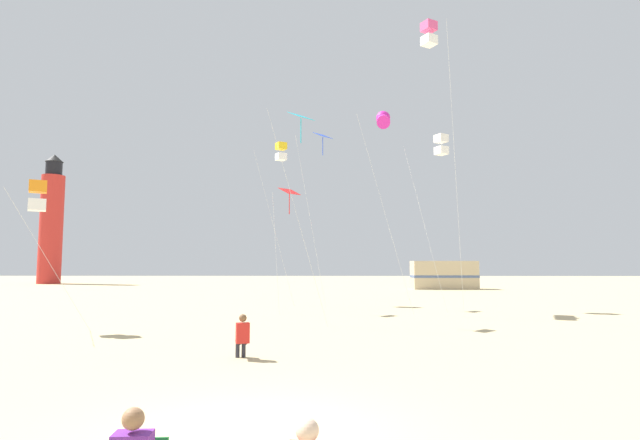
{
  "coord_description": "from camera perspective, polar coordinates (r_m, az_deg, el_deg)",
  "views": [
    {
      "loc": [
        1.08,
        -7.3,
        2.44
      ],
      "look_at": [
        0.74,
        12.91,
        4.25
      ],
      "focal_mm": 27.97,
      "sensor_mm": 36.0,
      "label": 1
    }
  ],
  "objects": [
    {
      "name": "kite_tube_magenta",
      "position": [
        27.58,
        7.24,
        11.27
      ],
      "size": [
        2.73,
        2.78,
        10.91
      ],
      "color": "silver",
      "rests_on": "ground"
    },
    {
      "name": "kite_box_white",
      "position": [
        29.38,
        13.69,
        8.34
      ],
      "size": [
        2.49,
        2.49,
        9.8
      ],
      "color": "silver",
      "rests_on": "ground"
    },
    {
      "name": "kite_box_gold",
      "position": [
        32.6,
        -4.48,
        7.79
      ],
      "size": [
        2.68,
        2.08,
        10.31
      ],
      "color": "silver",
      "rests_on": "ground"
    },
    {
      "name": "lighthouse_distant",
      "position": [
        73.08,
        -28.38,
        -0.27
      ],
      "size": [
        2.8,
        2.8,
        16.8
      ],
      "color": "red",
      "rests_on": "ground"
    },
    {
      "name": "kite_diamond_cyan",
      "position": [
        22.08,
        -2.23,
        10.94
      ],
      "size": [
        2.52,
        1.96,
        9.12
      ],
      "color": "silver",
      "rests_on": "ground"
    },
    {
      "name": "ground",
      "position": [
        7.77,
        -7.73,
        -23.39
      ],
      "size": [
        200.0,
        200.0,
        0.0
      ],
      "primitive_type": "plane",
      "color": "#CCB584"
    },
    {
      "name": "kite_box_rainbow",
      "position": [
        26.1,
        12.37,
        20.02
      ],
      "size": [
        1.89,
        1.98,
        14.09
      ],
      "color": "silver",
      "rests_on": "ground"
    },
    {
      "name": "kite_diamond_scarlet",
      "position": [
        26.08,
        -3.6,
        2.83
      ],
      "size": [
        1.55,
        1.55,
        6.46
      ],
      "color": "silver",
      "rests_on": "ground"
    },
    {
      "name": "kite_diamond_blue",
      "position": [
        29.99,
        0.21,
        8.84
      ],
      "size": [
        2.25,
        2.25,
        10.33
      ],
      "color": "silver",
      "rests_on": "ground"
    },
    {
      "name": "kite_box_orange",
      "position": [
        21.66,
        -29.59,
        2.41
      ],
      "size": [
        2.57,
        2.57,
        5.61
      ],
      "color": "silver",
      "rests_on": "ground"
    },
    {
      "name": "kite_flyer_standing",
      "position": [
        13.44,
        -8.9,
        -12.88
      ],
      "size": [
        0.44,
        0.56,
        1.16
      ],
      "rotation": [
        0.0,
        0.0,
        3.45
      ],
      "color": "red",
      "rests_on": "ground"
    },
    {
      "name": "rv_van_tan",
      "position": [
        51.72,
        14.0,
        -6.14
      ],
      "size": [
        6.51,
        2.54,
        2.8
      ],
      "rotation": [
        0.0,
        0.0,
        0.03
      ],
      "color": "#C6B28C",
      "rests_on": "ground"
    }
  ]
}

